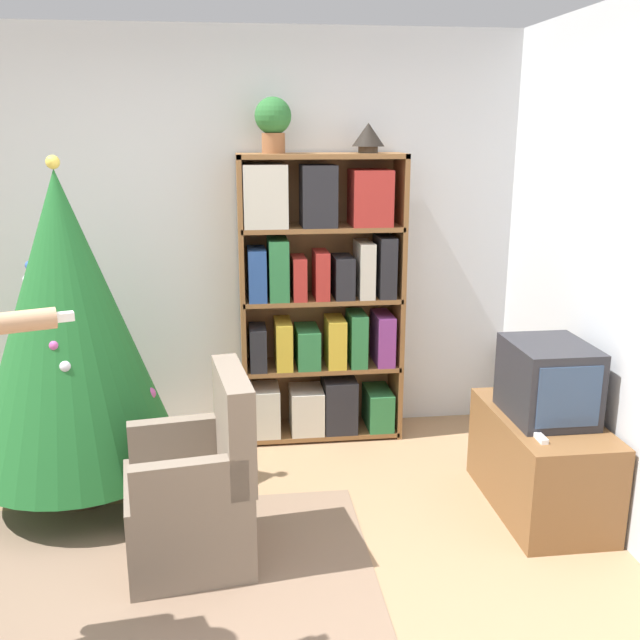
# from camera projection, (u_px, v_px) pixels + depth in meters

# --- Properties ---
(ground_plane) EXTENTS (14.00, 14.00, 0.00)m
(ground_plane) POSITION_uv_depth(u_px,v_px,m) (214.00, 630.00, 2.92)
(ground_plane) COLOR #9E7A56
(wall_back) EXTENTS (8.00, 0.10, 2.60)m
(wall_back) POSITION_uv_depth(u_px,v_px,m) (213.00, 238.00, 4.62)
(wall_back) COLOR silver
(wall_back) RESTS_ON ground_plane
(area_rug) EXTENTS (2.56, 1.83, 0.01)m
(area_rug) POSITION_uv_depth(u_px,v_px,m) (85.00, 613.00, 3.02)
(area_rug) COLOR #7F6651
(area_rug) RESTS_ON ground_plane
(bookshelf) EXTENTS (1.03, 0.34, 1.84)m
(bookshelf) POSITION_uv_depth(u_px,v_px,m) (320.00, 302.00, 4.56)
(bookshelf) COLOR brown
(bookshelf) RESTS_ON ground_plane
(tv_stand) EXTENTS (0.49, 0.91, 0.53)m
(tv_stand) POSITION_uv_depth(u_px,v_px,m) (541.00, 462.00, 3.81)
(tv_stand) COLOR brown
(tv_stand) RESTS_ON ground_plane
(television) EXTENTS (0.39, 0.49, 0.40)m
(television) POSITION_uv_depth(u_px,v_px,m) (548.00, 381.00, 3.68)
(television) COLOR #28282D
(television) RESTS_ON tv_stand
(game_remote) EXTENTS (0.04, 0.12, 0.02)m
(game_remote) POSITION_uv_depth(u_px,v_px,m) (540.00, 437.00, 3.46)
(game_remote) COLOR white
(game_remote) RESTS_ON tv_stand
(christmas_tree) EXTENTS (1.11, 1.11, 1.86)m
(christmas_tree) POSITION_uv_depth(u_px,v_px,m) (68.00, 323.00, 3.73)
(christmas_tree) COLOR #4C3323
(christmas_tree) RESTS_ON ground_plane
(armchair) EXTENTS (0.64, 0.63, 0.92)m
(armchair) POSITION_uv_depth(u_px,v_px,m) (196.00, 496.00, 3.33)
(armchair) COLOR #7A6B5B
(armchair) RESTS_ON ground_plane
(potted_plant) EXTENTS (0.22, 0.22, 0.33)m
(potted_plant) POSITION_uv_depth(u_px,v_px,m) (273.00, 121.00, 4.25)
(potted_plant) COLOR #935B38
(potted_plant) RESTS_ON bookshelf
(table_lamp) EXTENTS (0.20, 0.20, 0.18)m
(table_lamp) POSITION_uv_depth(u_px,v_px,m) (368.00, 136.00, 4.34)
(table_lamp) COLOR #473828
(table_lamp) RESTS_ON bookshelf
(book_pile_near_tree) EXTENTS (0.24, 0.17, 0.09)m
(book_pile_near_tree) POSITION_uv_depth(u_px,v_px,m) (168.00, 507.00, 3.78)
(book_pile_near_tree) COLOR #5B899E
(book_pile_near_tree) RESTS_ON ground_plane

